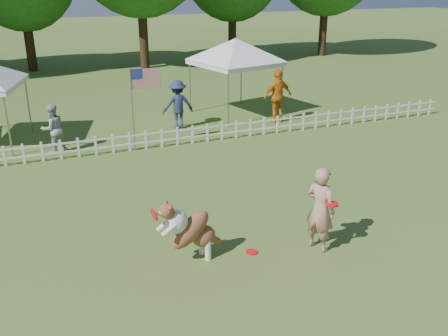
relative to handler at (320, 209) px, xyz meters
name	(u,v)px	position (x,y,z in m)	size (l,w,h in m)	color
ground	(246,261)	(-1.49, 0.07, -0.85)	(120.00, 120.00, 0.00)	#2E531A
picket_fence	(154,139)	(-1.49, 7.07, -0.55)	(22.00, 0.08, 0.60)	silver
handler	(320,209)	(0.00, 0.00, 0.00)	(0.62, 0.41, 1.69)	tan
dog	(192,229)	(-2.42, 0.47, -0.19)	(1.27, 0.42, 1.31)	brown
frisbee_on_turf	(252,252)	(-1.27, 0.32, -0.84)	(0.23, 0.23, 0.02)	red
canopy_tent_right	(235,78)	(2.40, 9.91, 0.54)	(2.69, 2.69, 2.78)	white
flag_pole	(133,110)	(-2.08, 7.08, 0.41)	(0.97, 0.10, 2.51)	gray
spectator_a	(53,129)	(-4.34, 7.83, -0.11)	(0.71, 0.56, 1.47)	#A6A4AA
spectator_b	(178,105)	(-0.16, 8.89, -0.01)	(1.09, 0.62, 1.68)	#252B50
spectator_c	(278,96)	(3.37, 8.30, 0.11)	(1.12, 0.47, 1.91)	#C66E17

